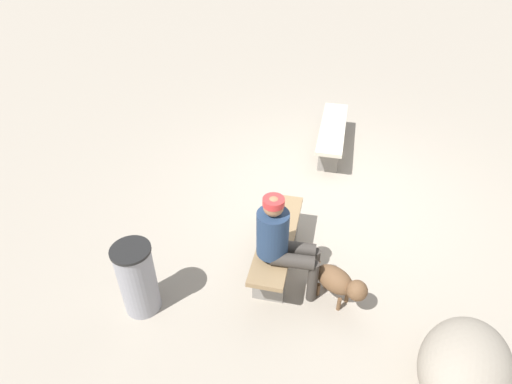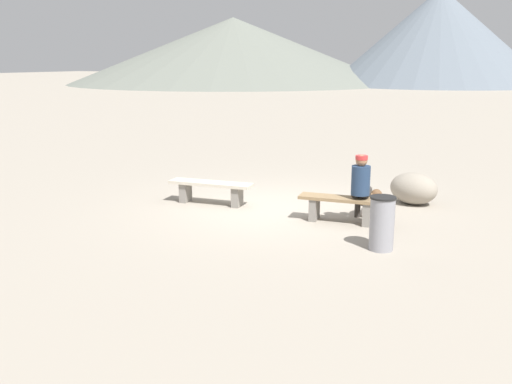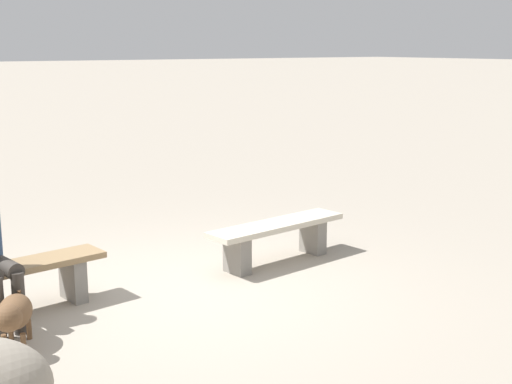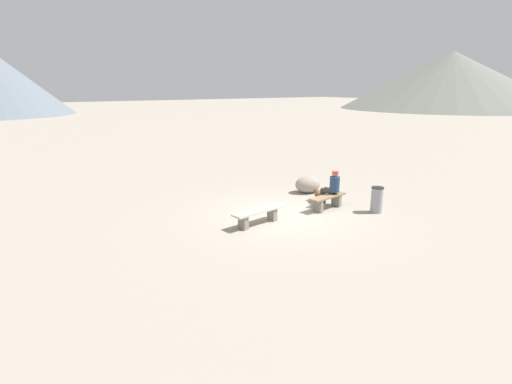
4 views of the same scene
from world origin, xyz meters
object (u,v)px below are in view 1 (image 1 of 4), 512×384
object	(u,v)px
dog	(340,282)
boulder	(465,366)
bench_left	(332,134)
trash_bin	(137,279)
bench_right	(277,245)
seated_person	(282,240)

from	to	relation	value
dog	boulder	distance (m)	1.34
bench_left	trash_bin	xyz separation A→B (m)	(3.88, -1.29, 0.10)
bench_right	boulder	distance (m)	2.18
bench_left	dog	size ratio (longest dim) A/B	2.75
dog	bench_right	bearing A→B (deg)	-175.87
seated_person	trash_bin	world-z (taller)	seated_person
bench_right	seated_person	size ratio (longest dim) A/B	1.23
seated_person	trash_bin	bearing A→B (deg)	-70.11
bench_right	dog	size ratio (longest dim) A/B	2.39
bench_left	dog	distance (m)	3.21
bench_right	dog	bearing A→B (deg)	61.90
seated_person	bench_right	bearing A→B (deg)	-165.72
trash_bin	bench_left	bearing A→B (deg)	161.65
seated_person	dog	size ratio (longest dim) A/B	1.95
bench_left	dog	bearing A→B (deg)	5.86
dog	seated_person	bearing A→B (deg)	-152.89
trash_bin	boulder	world-z (taller)	trash_bin
bench_left	trash_bin	bearing A→B (deg)	-24.85
bench_right	dog	xyz separation A→B (m)	(0.31, 0.79, -0.01)
dog	boulder	bearing A→B (deg)	-0.98
bench_left	bench_right	bearing A→B (deg)	-8.53
bench_left	seated_person	world-z (taller)	seated_person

